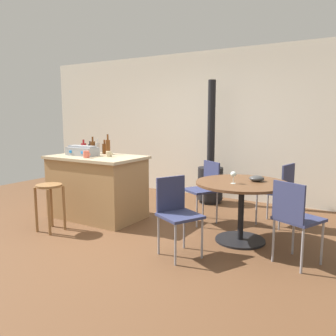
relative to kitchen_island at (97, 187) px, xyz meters
The scene contains 21 objects.
ground_plane 1.16m from the kitchen_island, 30.16° to the right, with size 8.80×8.80×0.00m, color brown.
back_wall 2.56m from the kitchen_island, 67.48° to the left, with size 8.00×0.10×2.70m, color silver.
kitchen_island is the anchor object (origin of this frame).
wooden_stool 0.81m from the kitchen_island, 97.21° to the right, with size 0.33×0.33×0.63m.
dining_table 2.20m from the kitchen_island, ahead, with size 1.10×1.10×0.74m.
folding_chair_near 1.60m from the kitchen_island, 23.33° to the left, with size 0.55×0.55×0.87m.
folding_chair_far 1.83m from the kitchen_island, 19.74° to the right, with size 0.54×0.54×0.86m.
folding_chair_left 2.90m from the kitchen_island, ahead, with size 0.53×0.53×0.88m.
folding_chair_right 2.63m from the kitchen_island, 22.28° to the left, with size 0.47×0.47×0.88m.
wood_stove 2.01m from the kitchen_island, 57.46° to the left, with size 0.44×0.45×2.12m.
toolbox 0.58m from the kitchen_island, 167.43° to the right, with size 0.48×0.25×0.15m.
bottle_0 0.64m from the kitchen_island, 128.50° to the left, with size 0.07×0.07×0.23m.
bottle_1 0.76m from the kitchen_island, 142.83° to the left, with size 0.06×0.06×0.18m.
bottle_2 0.79m from the kitchen_island, 152.84° to the left, with size 0.08×0.08×0.21m.
bottle_3 0.63m from the kitchen_island, 108.04° to the left, with size 0.07×0.07×0.22m.
bottle_4 0.68m from the kitchen_island, 140.37° to the left, with size 0.07×0.07×0.26m.
bottle_5 0.63m from the kitchen_island, 84.79° to the left, with size 0.07×0.07×0.31m.
cup_0 0.55m from the kitchen_island, ahead, with size 0.12×0.08×0.08m.
cup_1 0.57m from the kitchen_island, 80.38° to the right, with size 0.12×0.09×0.10m.
wine_glass 2.17m from the kitchen_island, ahead, with size 0.07×0.07×0.14m.
serving_bowl 2.36m from the kitchen_island, ahead, with size 0.18×0.18×0.07m, color #383838.
Camera 1 is at (2.62, -3.27, 1.52)m, focal length 37.02 mm.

